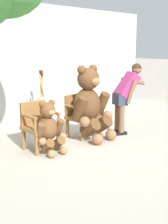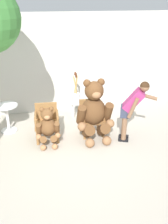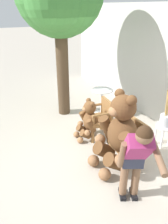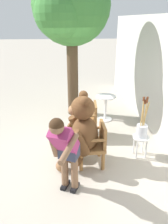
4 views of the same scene
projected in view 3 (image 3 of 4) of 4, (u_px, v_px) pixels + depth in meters
name	position (u px, v px, depth m)	size (l,w,h in m)	color
ground_plane	(84.00, 156.00, 4.40)	(60.00, 60.00, 0.00)	#B2A899
wooden_chair_left	(100.00, 117.00, 4.90)	(0.60, 0.57, 0.86)	olive
wooden_chair_right	(130.00, 142.00, 4.02)	(0.56, 0.52, 0.86)	olive
teddy_bear_large	(119.00, 133.00, 3.80)	(0.89, 0.83, 1.48)	brown
teddy_bear_small	(88.00, 120.00, 4.79)	(0.56, 0.55, 0.93)	brown
person_visitor	(136.00, 156.00, 2.96)	(0.89, 0.51, 1.48)	black
white_stool	(163.00, 131.00, 4.59)	(0.34, 0.34, 0.46)	white
brush_bucket	(166.00, 118.00, 4.46)	(0.22, 0.22, 0.86)	silver
round_side_table	(102.00, 99.00, 5.89)	(0.56, 0.56, 0.72)	white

